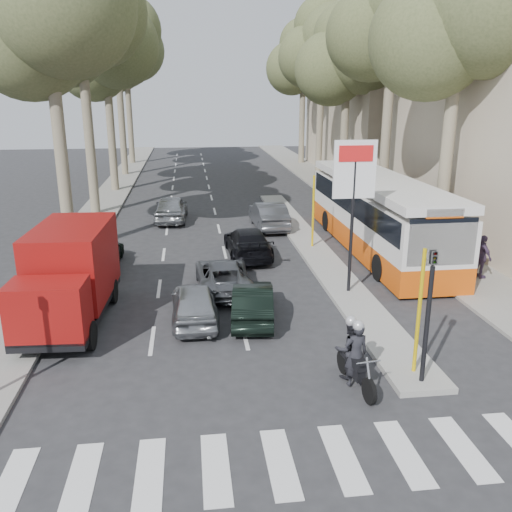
{
  "coord_description": "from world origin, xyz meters",
  "views": [
    {
      "loc": [
        -2.43,
        -13.09,
        7.2
      ],
      "look_at": [
        -0.17,
        5.05,
        1.6
      ],
      "focal_mm": 38.0,
      "sensor_mm": 36.0,
      "label": 1
    }
  ],
  "objects_px": {
    "silver_hatchback": "(195,303)",
    "dark_hatchback": "(253,302)",
    "red_truck": "(70,274)",
    "city_bus": "(378,212)",
    "motorcycle": "(353,353)"
  },
  "relations": [
    {
      "from": "red_truck",
      "to": "city_bus",
      "type": "bearing_deg",
      "value": 31.45
    },
    {
      "from": "dark_hatchback",
      "to": "red_truck",
      "type": "bearing_deg",
      "value": 1.29
    },
    {
      "from": "red_truck",
      "to": "motorcycle",
      "type": "xyz_separation_m",
      "value": [
        7.83,
        -4.9,
        -0.78
      ]
    },
    {
      "from": "city_bus",
      "to": "motorcycle",
      "type": "xyz_separation_m",
      "value": [
        -4.66,
        -11.7,
        -0.97
      ]
    },
    {
      "from": "silver_hatchback",
      "to": "dark_hatchback",
      "type": "relative_size",
      "value": 1.0
    },
    {
      "from": "silver_hatchback",
      "to": "city_bus",
      "type": "bearing_deg",
      "value": -140.39
    },
    {
      "from": "dark_hatchback",
      "to": "city_bus",
      "type": "height_order",
      "value": "city_bus"
    },
    {
      "from": "dark_hatchback",
      "to": "motorcycle",
      "type": "relative_size",
      "value": 1.71
    },
    {
      "from": "city_bus",
      "to": "motorcycle",
      "type": "distance_m",
      "value": 12.63
    },
    {
      "from": "silver_hatchback",
      "to": "red_truck",
      "type": "distance_m",
      "value": 4.05
    },
    {
      "from": "silver_hatchback",
      "to": "red_truck",
      "type": "relative_size",
      "value": 0.63
    },
    {
      "from": "silver_hatchback",
      "to": "motorcycle",
      "type": "relative_size",
      "value": 1.71
    },
    {
      "from": "dark_hatchback",
      "to": "motorcycle",
      "type": "distance_m",
      "value": 4.8
    },
    {
      "from": "silver_hatchback",
      "to": "motorcycle",
      "type": "xyz_separation_m",
      "value": [
        3.92,
        -4.44,
        0.21
      ]
    },
    {
      "from": "city_bus",
      "to": "red_truck",
      "type": "bearing_deg",
      "value": -151.87
    }
  ]
}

